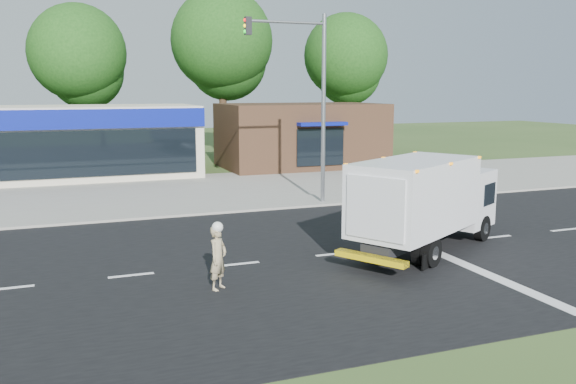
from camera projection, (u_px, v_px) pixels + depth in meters
name	position (u px, v px, depth m)	size (l,w,h in m)	color
ground	(334.00, 254.00, 18.42)	(120.00, 120.00, 0.00)	#385123
road_asphalt	(334.00, 254.00, 18.42)	(60.00, 14.00, 0.02)	black
sidewalk	(253.00, 205.00, 25.96)	(60.00, 2.40, 0.12)	gray
parking_apron	(219.00, 186.00, 31.32)	(60.00, 9.00, 0.02)	gray
lane_markings	(396.00, 261.00, 17.64)	(55.20, 7.00, 0.01)	silver
ems_box_truck	(426.00, 198.00, 18.42)	(6.71, 5.06, 2.92)	black
emergency_worker	(218.00, 256.00, 15.08)	(0.69, 0.69, 1.73)	tan
retail_strip_mall	(31.00, 143.00, 33.29)	(18.00, 6.20, 4.00)	beige
brown_storefront	(301.00, 135.00, 38.94)	(10.00, 6.70, 4.00)	#382316
traffic_signal_pole	(309.00, 89.00, 25.42)	(3.51, 0.25, 8.00)	gray
background_trees	(155.00, 53.00, 42.83)	(36.77, 7.39, 12.10)	#332114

